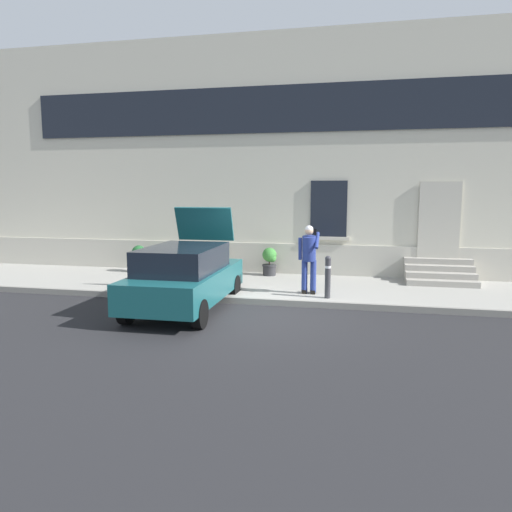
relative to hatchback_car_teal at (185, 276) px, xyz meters
name	(u,v)px	position (x,y,z in m)	size (l,w,h in m)	color
ground_plane	(257,315)	(1.69, -0.07, -0.80)	(80.00, 80.00, 0.00)	#232326
sidewalk	(277,287)	(1.69, 2.73, -0.72)	(24.00, 3.60, 0.15)	#99968E
curb_edge	(265,302)	(1.69, 0.87, -0.72)	(24.00, 0.12, 0.15)	gray
building_facade	(291,160)	(1.70, 5.22, 2.93)	(24.00, 1.52, 7.50)	beige
entrance_stoop	(439,274)	(6.16, 4.05, -0.41)	(1.90, 1.28, 0.64)	#9E998E
hatchback_car_teal	(185,276)	(0.00, 0.00, 0.00)	(1.81, 4.08, 2.34)	#165156
bollard_near_person	(328,275)	(3.18, 1.28, -0.09)	(0.15, 0.15, 1.04)	#333338
person_on_phone	(309,255)	(2.67, 1.65, 0.35)	(0.51, 0.49, 1.75)	navy
planter_olive	(139,258)	(-3.00, 3.83, -0.19)	(0.44, 0.44, 0.86)	#606B38
planter_terracotta	(203,259)	(-0.89, 3.97, -0.19)	(0.44, 0.44, 0.86)	#B25B38
planter_charcoal	(270,261)	(1.22, 4.09, -0.19)	(0.44, 0.44, 0.86)	#2D2D30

